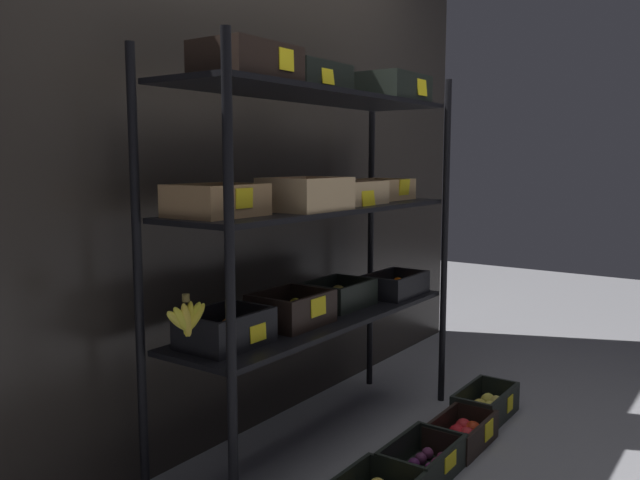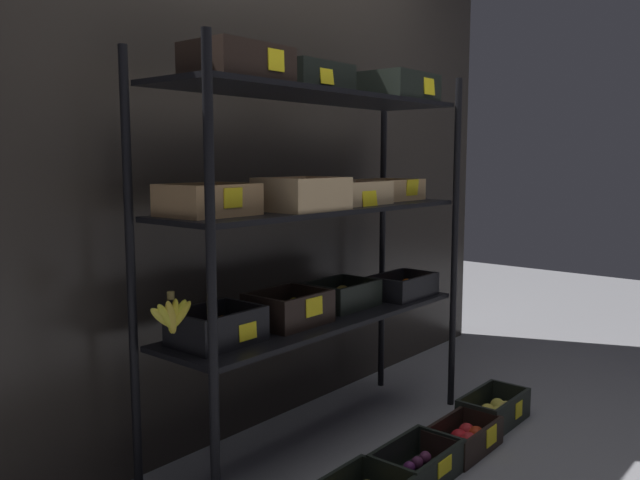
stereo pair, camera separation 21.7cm
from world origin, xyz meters
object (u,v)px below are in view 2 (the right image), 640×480
at_px(crate_ground_apple_red, 463,439).
at_px(display_rack, 319,209).
at_px(crate_ground_plum, 417,468).
at_px(crate_ground_rightmost_apple_gold, 493,412).

bearing_deg(crate_ground_apple_red, display_rack, 125.09).
relative_size(crate_ground_plum, crate_ground_rightmost_apple_gold, 0.98).
bearing_deg(display_rack, crate_ground_rightmost_apple_gold, -34.02).
bearing_deg(display_rack, crate_ground_plum, -88.77).
bearing_deg(crate_ground_plum, crate_ground_rightmost_apple_gold, 0.88).
bearing_deg(crate_ground_rightmost_apple_gold, display_rack, 145.98).
distance_m(crate_ground_plum, crate_ground_rightmost_apple_gold, 0.70).
xyz_separation_m(crate_ground_apple_red, crate_ground_rightmost_apple_gold, (0.35, 0.03, 0.00)).
bearing_deg(crate_ground_apple_red, crate_ground_plum, 177.19).
xyz_separation_m(display_rack, crate_ground_plum, (0.01, -0.49, -0.98)).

